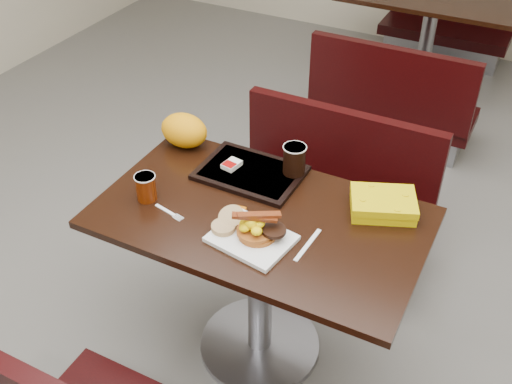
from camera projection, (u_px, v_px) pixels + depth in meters
The scene contains 23 objects.
floor at pixel (260, 346), 2.68m from camera, with size 6.00×7.00×0.01m, color slate.
table_near at pixel (260, 287), 2.45m from camera, with size 1.20×0.70×0.75m, color black, non-canonical shape.
bench_near_n at pixel (325, 195), 2.96m from camera, with size 1.00×0.46×0.72m, color black, non-canonical shape.
table_far at pixel (426, 47), 4.29m from camera, with size 1.20×0.70×0.75m, color black, non-canonical shape.
bench_far_s at pixel (396, 90), 3.81m from camera, with size 1.00×0.46×0.72m, color black, non-canonical shape.
bench_far_n at pixel (448, 15), 4.80m from camera, with size 1.00×0.46×0.72m, color black, non-canonical shape.
platter at pixel (252, 239), 2.11m from camera, with size 0.27×0.21×0.02m, color white.
pancake_stack at pixel (257, 232), 2.10m from camera, with size 0.13×0.13×0.03m, color #AB571C.
sausage_patty at pixel (274, 230), 2.08m from camera, with size 0.09×0.09×0.01m, color black.
scrambled_eggs at pixel (251, 224), 2.08m from camera, with size 0.09×0.08×0.05m, color #FFE305.
bacon_strips at pixel (255, 217), 2.06m from camera, with size 0.16×0.07×0.01m, color #410D04, non-canonical shape.
muffin_bottom at pixel (223, 227), 2.13m from camera, with size 0.09×0.09×0.02m, color tan.
muffin_top at pixel (232, 217), 2.15m from camera, with size 0.09×0.09×0.02m, color tan.
coffee_cup_near at pixel (146, 188), 2.27m from camera, with size 0.07×0.07×0.10m, color #872C04.
fork at pixel (165, 210), 2.24m from camera, with size 0.14×0.02×0.00m, color white, non-canonical shape.
knife at pixel (308, 245), 2.09m from camera, with size 0.18×0.02×0.00m, color white.
condiment_syrup at pixel (240, 210), 2.24m from camera, with size 0.04×0.03×0.01m, color #C55908.
condiment_ketchup at pixel (253, 217), 2.21m from camera, with size 0.04×0.03×0.01m, color #8C0504.
tray at pixel (250, 173), 2.42m from camera, with size 0.40×0.29×0.02m, color black.
hashbrown_sleeve_left at pixel (232, 165), 2.43m from camera, with size 0.05×0.07×0.02m, color silver.
coffee_cup_far at pixel (294, 160), 2.37m from camera, with size 0.09×0.09×0.12m, color black.
clamshell at pixel (383, 204), 2.22m from camera, with size 0.23×0.18×0.06m, color #DABD03.
paper_bag at pixel (184, 130), 2.55m from camera, with size 0.21×0.15×0.14m, color orange.
Camera 1 is at (0.76, -1.54, 2.17)m, focal length 42.73 mm.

